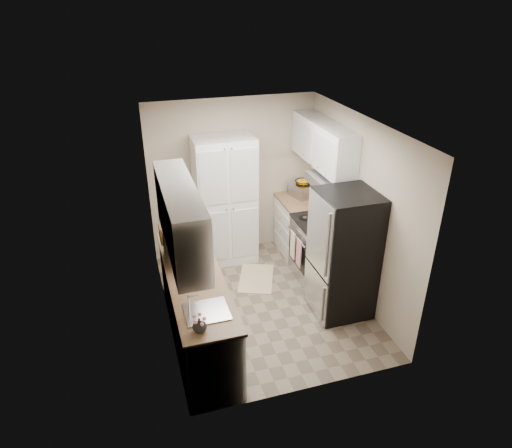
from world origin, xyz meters
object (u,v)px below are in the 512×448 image
Objects in this scene: toaster_oven at (302,190)px; wine_bottle at (177,231)px; electric_range at (319,249)px; refrigerator at (344,254)px; microwave at (186,247)px; pantry_cabinet at (225,201)px.

wine_bottle is at bearing -175.54° from toaster_oven.
wine_bottle is at bearing 178.15° from electric_range.
refrigerator reaches higher than microwave.
refrigerator reaches higher than electric_range.
electric_range is 2.11× the size of microwave.
pantry_cabinet is 3.74× the size of microwave.
electric_range is 2.11m from microwave.
electric_range is at bearing -98.93° from microwave.
microwave is at bearing -84.00° from wine_bottle.
toaster_oven is at bearing 86.19° from refrigerator.
refrigerator is 3.18× the size of microwave.
microwave reaches higher than toaster_oven.
pantry_cabinet is 1.56m from microwave.
electric_range is at bearing -38.22° from pantry_cabinet.
toaster_oven is (2.11, 0.88, -0.04)m from wine_bottle.
toaster_oven is (1.26, 0.02, 0.02)m from pantry_cabinet.
electric_range reaches higher than toaster_oven.
pantry_cabinet is at bearing 141.78° from electric_range.
microwave is (-0.81, -1.33, 0.07)m from pantry_cabinet.
refrigerator reaches higher than wine_bottle.
wine_bottle is (-2.00, 0.87, 0.21)m from refrigerator.
wine_bottle is 0.80× the size of toaster_oven.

